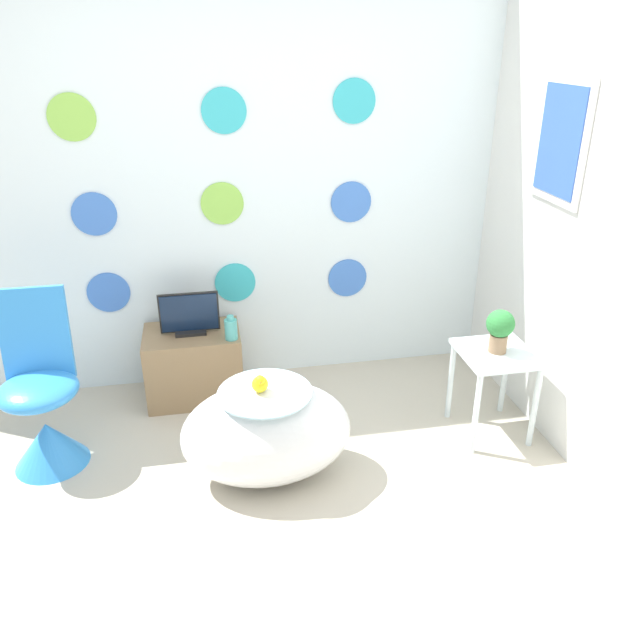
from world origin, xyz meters
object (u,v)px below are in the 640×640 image
object	(u,v)px
tv	(189,316)
chair	(44,415)
bathtub	(267,432)
vase	(231,329)
potted_plant_left	(500,328)

from	to	relation	value
tv	chair	bearing A→B (deg)	-145.06
bathtub	vase	xyz separation A→B (m)	(-0.11, 0.71, 0.24)
tv	potted_plant_left	xyz separation A→B (m)	(1.59, -0.69, 0.10)
chair	vase	distance (m)	1.07
tv	vase	bearing A→B (deg)	-29.44
bathtub	potted_plant_left	xyz separation A→B (m)	(1.25, 0.15, 0.38)
tv	vase	xyz separation A→B (m)	(0.23, -0.13, -0.04)
chair	potted_plant_left	distance (m)	2.37
vase	tv	bearing A→B (deg)	150.56
potted_plant_left	tv	bearing A→B (deg)	156.64
bathtub	vase	bearing A→B (deg)	99.22
chair	potted_plant_left	size ratio (longest dim) A/B	3.86
chair	vase	bearing A→B (deg)	21.87
chair	potted_plant_left	bearing A→B (deg)	-4.14
tv	bathtub	bearing A→B (deg)	-67.68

